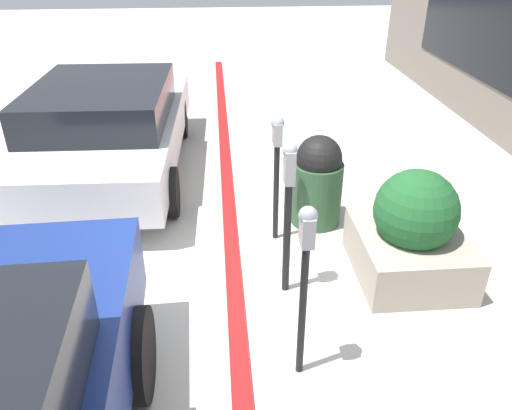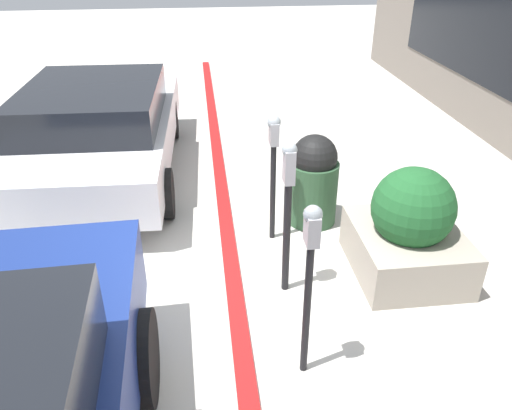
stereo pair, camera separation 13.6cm
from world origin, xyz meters
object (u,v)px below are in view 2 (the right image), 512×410
(planter_box, at_px, (409,231))
(parked_car_middle, at_px, (99,128))
(parking_meter_second, at_px, (288,199))
(parking_meter_middle, at_px, (273,155))
(trash_bin, at_px, (313,180))
(parking_meter_nearest, at_px, (310,262))

(planter_box, distance_m, parked_car_middle, 4.35)
(parking_meter_second, height_order, parked_car_middle, parking_meter_second)
(parking_meter_second, distance_m, parking_meter_middle, 0.94)
(parking_meter_second, xyz_separation_m, trash_bin, (1.26, -0.54, -0.47))
(parking_meter_nearest, height_order, parking_meter_middle, parking_meter_nearest)
(parking_meter_second, relative_size, parked_car_middle, 0.36)
(planter_box, xyz_separation_m, parked_car_middle, (2.70, 3.40, 0.23))
(parking_meter_nearest, bearing_deg, parking_meter_middle, -1.04)
(parking_meter_nearest, xyz_separation_m, parking_meter_middle, (1.98, -0.04, -0.03))
(parked_car_middle, bearing_deg, parking_meter_nearest, -150.13)
(parked_car_middle, xyz_separation_m, trash_bin, (-1.59, -2.66, -0.17))
(parking_meter_middle, distance_m, parked_car_middle, 2.89)
(parking_meter_middle, bearing_deg, planter_box, -121.83)
(parking_meter_nearest, height_order, parking_meter_second, parking_meter_second)
(planter_box, height_order, trash_bin, planter_box)
(parking_meter_nearest, relative_size, parked_car_middle, 0.35)
(parking_meter_middle, bearing_deg, parked_car_middle, 48.05)
(parking_meter_nearest, relative_size, parking_meter_middle, 1.04)
(parking_meter_nearest, relative_size, planter_box, 1.28)
(parking_meter_second, relative_size, trash_bin, 1.41)
(parking_meter_nearest, distance_m, parking_meter_second, 1.04)
(trash_bin, bearing_deg, parked_car_middle, 59.09)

